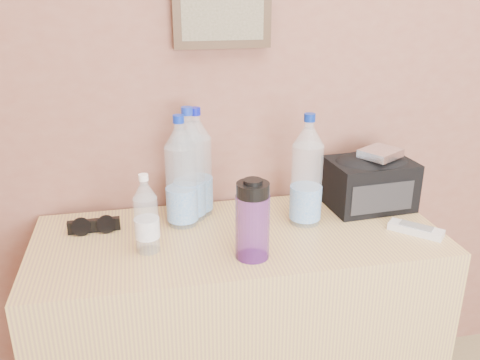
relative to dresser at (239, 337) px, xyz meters
name	(u,v)px	position (x,y,z in m)	size (l,w,h in m)	color
picture_frame	(222,5)	(0.00, 0.25, 1.02)	(0.30, 0.03, 0.25)	#382311
dresser	(239,337)	(0.00, 0.00, 0.00)	(1.22, 0.51, 0.76)	#A48049
pet_large_a	(181,178)	(-0.16, 0.11, 0.53)	(0.09, 0.09, 0.35)	white
pet_large_b	(189,170)	(-0.13, 0.15, 0.54)	(0.10, 0.10, 0.36)	#C8EAFC
pet_large_c	(197,168)	(-0.10, 0.18, 0.53)	(0.09, 0.09, 0.35)	silver
pet_large_d	(307,176)	(0.22, 0.04, 0.53)	(0.09, 0.09, 0.35)	silver
pet_small	(146,218)	(-0.27, -0.05, 0.48)	(0.07, 0.07, 0.23)	silver
nalgene_bottle	(253,220)	(0.01, -0.14, 0.49)	(0.09, 0.09, 0.23)	#5B2383
sunglasses	(94,226)	(-0.43, 0.10, 0.40)	(0.15, 0.06, 0.04)	black
ac_remote	(416,230)	(0.52, -0.10, 0.39)	(0.16, 0.05, 0.02)	white
toiletry_bag	(369,181)	(0.47, 0.11, 0.47)	(0.27, 0.19, 0.18)	black
foil_packet	(380,153)	(0.48, 0.09, 0.57)	(0.12, 0.10, 0.03)	white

